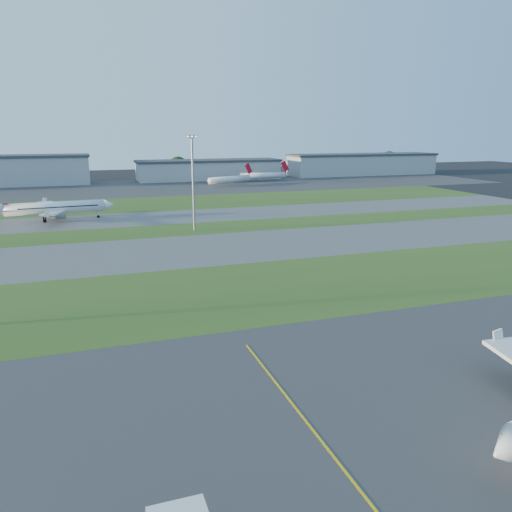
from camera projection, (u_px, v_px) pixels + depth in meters
name	position (u px, v px, depth m)	size (l,w,h in m)	color
grass_strip_a	(177.00, 297.00, 82.51)	(300.00, 34.00, 0.01)	#2D4D19
taxiway_a	(151.00, 253.00, 112.79)	(300.00, 32.00, 0.01)	#515154
grass_strip_b	(139.00, 232.00, 135.73)	(300.00, 18.00, 0.01)	#2D4D19
taxiway_b	(131.00, 219.00, 155.92)	(300.00, 26.00, 0.01)	#515154
grass_strip_c	(123.00, 205.00, 186.20)	(300.00, 40.00, 0.01)	#2D4D19
apron_far	(113.00, 188.00, 241.25)	(400.00, 80.00, 0.01)	#333335
yellow_line	(373.00, 508.00, 36.38)	(0.25, 60.00, 0.02)	gold
airliner_taxiing	(54.00, 208.00, 152.65)	(35.69, 30.19, 11.14)	white
mini_jet_near	(230.00, 179.00, 252.36)	(26.74, 13.70, 9.48)	white
mini_jet_far	(263.00, 175.00, 274.64)	(28.61, 3.54, 9.48)	white
light_mast_centre	(193.00, 177.00, 135.04)	(3.20, 0.70, 25.80)	gray
hangar_west	(16.00, 170.00, 252.74)	(71.40, 23.00, 15.20)	#999BA1
hangar_east	(209.00, 170.00, 284.75)	(81.60, 23.00, 11.20)	#999BA1
hangar_far_east	(362.00, 164.00, 316.03)	(96.90, 23.00, 13.20)	#999BA1
tree_mid_west	(70.00, 171.00, 271.15)	(9.90, 9.90, 10.80)	black
tree_mid_east	(178.00, 166.00, 292.58)	(11.55, 11.55, 12.60)	black
tree_east	(297.00, 165.00, 314.55)	(10.45, 10.45, 11.40)	black
tree_far_east	(389.00, 161.00, 339.97)	(12.65, 12.65, 13.80)	black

